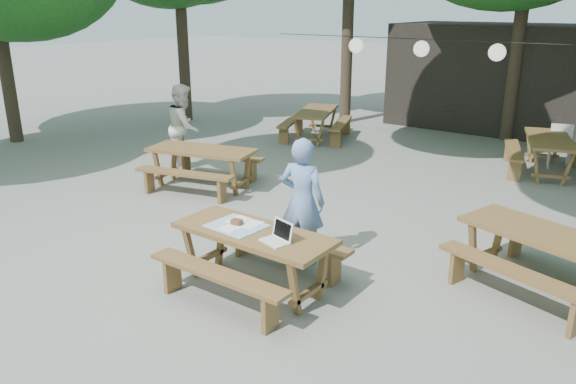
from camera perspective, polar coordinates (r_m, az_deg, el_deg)
The scene contains 13 objects.
ground at distance 8.14m, azimuth -3.61°, elevation -5.53°, with size 80.00×80.00×0.00m, color slate.
pavilion at distance 16.86m, azimuth 21.55°, elevation 10.80°, with size 6.00×3.00×2.80m, color black.
main_picnic_table at distance 6.87m, azimuth -3.47°, elevation -6.76°, with size 2.00×1.58×0.75m.
picnic_table_nw at distance 10.72m, azimuth -8.70°, elevation 2.50°, with size 2.24×2.01×0.75m.
picnic_table_ne at distance 7.46m, azimuth 24.57°, elevation -6.40°, with size 2.28×2.06×0.75m.
picnic_table_far_w at distance 14.47m, azimuth 2.85°, elevation 6.89°, with size 2.16×2.34×0.75m.
picnic_table_far_e at distance 12.62m, azimuth 24.84°, elevation 3.41°, with size 2.10×2.30×0.75m.
woman at distance 7.38m, azimuth 1.47°, elevation -0.94°, with size 0.62×0.41×1.71m, color #6E8FC9.
second_person at distance 12.01m, azimuth -10.52°, elevation 6.56°, with size 0.86×0.67×1.76m, color white.
plastic_chair at distance 13.25m, azimuth 25.80°, elevation 3.35°, with size 0.53×0.53×0.90m.
laptop at distance 6.41m, azimuth -0.98°, elevation -4.51°, with size 0.39×0.34×0.24m.
tabletop_clutter at distance 6.89m, azimuth -5.22°, elevation -3.33°, with size 0.69×0.59×0.08m.
paper_lanterns at distance 12.73m, azimuth 13.46°, elevation 13.98°, with size 9.00×0.34×0.38m.
Camera 1 is at (4.78, -5.69, 3.33)m, focal length 35.00 mm.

